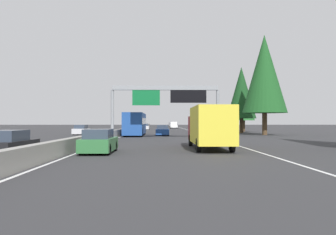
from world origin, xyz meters
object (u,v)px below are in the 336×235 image
box_truck_near_right (209,126)px  oncoming_near (81,130)px  sign_gantry_overhead (167,96)px  minivan_far_left (172,124)px  conifer_right_near (264,74)px  sedan_far_center (99,142)px  bus_far_right (135,123)px  sedan_distant_b (162,131)px  conifer_right_mid (241,93)px  sedan_mid_right (145,127)px  conifer_right_far (243,101)px  oncoming_far (9,145)px  pickup_mid_center (174,125)px

box_truck_near_right → oncoming_near: 31.24m
sign_gantry_overhead → minivan_far_left: bearing=-2.1°
conifer_right_near → sedan_far_center: bearing=146.6°
bus_far_right → sedan_distant_b: bearing=-94.4°
box_truck_near_right → sedan_distant_b: (23.98, 3.23, -0.93)m
bus_far_right → oncoming_near: bus_far_right is taller
bus_far_right → conifer_right_mid: size_ratio=1.01×
sedan_mid_right → conifer_right_far: 25.71m
sign_gantry_overhead → bus_far_right: sign_gantry_overhead is taller
oncoming_near → conifer_right_near: conifer_right_near is taller
bus_far_right → sign_gantry_overhead: bearing=-152.2°
conifer_right_mid → box_truck_near_right: bearing=163.4°
minivan_far_left → bus_far_right: 77.98m
conifer_right_near → oncoming_far: bearing=143.4°
box_truck_near_right → sedan_mid_right: 59.39m
pickup_mid_center → bus_far_right: bus_far_right is taller
oncoming_near → conifer_right_far: 32.95m
sedan_distant_b → conifer_right_near: bearing=-83.9°
minivan_far_left → oncoming_near: minivan_far_left is taller
sedan_distant_b → conifer_right_near: size_ratio=0.30×
box_truck_near_right → conifer_right_far: size_ratio=0.85×
sedan_far_center → box_truck_near_right: bearing=-68.0°
box_truck_near_right → conifer_right_near: 28.99m
oncoming_near → conifer_right_far: size_ratio=0.44×
conifer_right_near → conifer_right_far: size_ratio=1.46×
box_truck_near_right → conifer_right_mid: bearing=-16.6°
bus_far_right → box_truck_near_right: bearing=-163.9°
sign_gantry_overhead → box_truck_near_right: bearing=-170.3°
conifer_right_far → conifer_right_near: bearing=176.0°
sedan_far_center → minivan_far_left: 105.10m
pickup_mid_center → conifer_right_far: (-33.38, -12.53, 5.15)m
sign_gantry_overhead → conifer_right_near: 17.60m
minivan_far_left → conifer_right_mid: size_ratio=0.44×
sedan_distant_b → oncoming_far: same height
conifer_right_near → sedan_mid_right: bearing=29.3°
conifer_right_far → oncoming_near: bearing=120.4°
sedan_mid_right → minivan_far_left: size_ratio=0.88×
sign_gantry_overhead → pickup_mid_center: size_ratio=2.26×
box_truck_near_right → minivan_far_left: 101.90m
sedan_mid_right → conifer_right_near: (-33.38, -18.75, 8.16)m
conifer_right_far → sedan_mid_right: bearing=52.7°
sedan_distant_b → conifer_right_far: conifer_right_far is taller
box_truck_near_right → conifer_right_mid: 36.85m
minivan_far_left → oncoming_near: bearing=168.2°
oncoming_far → conifer_right_mid: bearing=151.6°
sedan_far_center → conifer_right_near: (28.50, -18.81, 8.16)m
oncoming_near → minivan_far_left: bearing=168.2°
minivan_far_left → oncoming_near: size_ratio=1.14×
sign_gantry_overhead → bus_far_right: (8.12, 4.27, -3.16)m
minivan_far_left → oncoming_far: (-107.53, 12.02, -0.27)m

